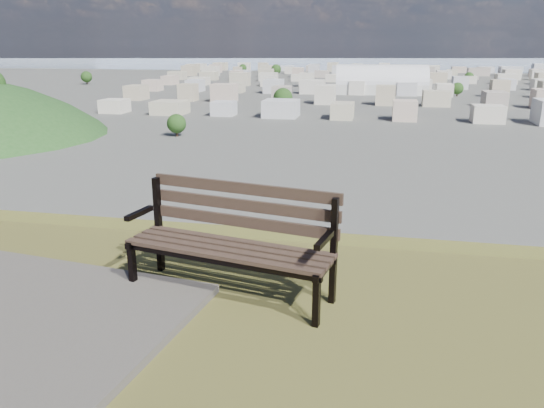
# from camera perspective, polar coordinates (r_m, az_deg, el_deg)

# --- Properties ---
(park_bench) EXTENTS (2.01, 0.99, 1.01)m
(park_bench) POSITION_cam_1_polar(r_m,az_deg,el_deg) (4.92, -4.17, -3.28)
(park_bench) COLOR #3C2E22
(park_bench) RESTS_ON hilltop_mesa
(arena) EXTENTS (51.17, 24.33, 21.06)m
(arena) POSITION_cam_1_polar(r_m,az_deg,el_deg) (310.12, 11.63, 12.45)
(arena) COLOR beige
(arena) RESTS_ON ground
(city_blocks) EXTENTS (395.00, 361.00, 7.00)m
(city_blocks) POSITION_cam_1_polar(r_m,az_deg,el_deg) (396.98, 11.74, 13.14)
(city_blocks) COLOR beige
(city_blocks) RESTS_ON ground
(city_trees) EXTENTS (406.52, 387.20, 9.98)m
(city_trees) POSITION_cam_1_polar(r_m,az_deg,el_deg) (322.74, 6.88, 12.81)
(city_trees) COLOR #332119
(city_trees) RESTS_ON ground
(bay_water) EXTENTS (2400.00, 700.00, 0.12)m
(bay_water) POSITION_cam_1_polar(r_m,az_deg,el_deg) (902.23, 11.89, 14.83)
(bay_water) COLOR #93AABB
(bay_water) RESTS_ON ground
(far_hills) EXTENTS (2050.00, 340.00, 60.00)m
(far_hills) POSITION_cam_1_polar(r_m,az_deg,el_deg) (1406.10, 9.43, 16.62)
(far_hills) COLOR #868EA7
(far_hills) RESTS_ON ground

